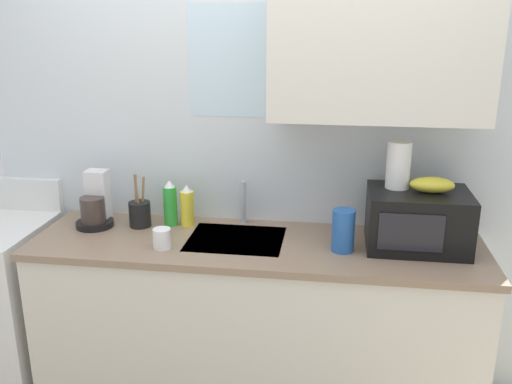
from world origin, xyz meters
name	(u,v)px	position (x,y,z in m)	size (l,w,h in m)	color
kitchen_wall_assembly	(286,134)	(0.11, 0.31, 1.37)	(2.94, 0.42, 2.50)	silver
counter_unit	(256,322)	(0.00, 0.00, 0.46)	(2.17, 0.63, 0.90)	silver
sink_faucet	(243,202)	(-0.10, 0.24, 1.01)	(0.03, 0.03, 0.23)	#B2B5BA
microwave	(417,220)	(0.75, 0.05, 1.04)	(0.46, 0.35, 0.27)	black
banana_bunch	(432,185)	(0.80, 0.05, 1.20)	(0.20, 0.11, 0.07)	gold
paper_towel_roll	(398,165)	(0.65, 0.10, 1.28)	(0.11, 0.11, 0.22)	white
coffee_maker	(96,205)	(-0.85, 0.11, 1.00)	(0.19, 0.21, 0.28)	black
dish_soap_bottle_yellow	(187,207)	(-0.38, 0.17, 1.00)	(0.07, 0.07, 0.22)	yellow
dish_soap_bottle_green	(170,204)	(-0.47, 0.16, 1.01)	(0.07, 0.07, 0.24)	green
cereal_canister	(343,231)	(0.41, -0.05, 1.00)	(0.10, 0.10, 0.20)	#2659A5
mug_white	(162,238)	(-0.42, -0.14, 0.95)	(0.08, 0.08, 0.10)	white
utensil_crock	(140,213)	(-0.62, 0.12, 0.97)	(0.11, 0.11, 0.29)	black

